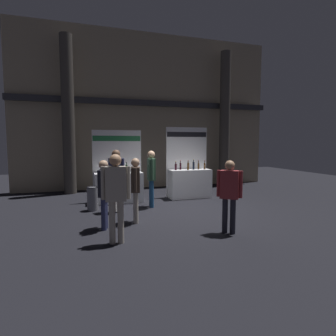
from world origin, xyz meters
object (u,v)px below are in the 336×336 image
visitor_4 (229,191)px  trash_bin (93,199)px  visitor_5 (116,175)px  visitor_0 (151,173)px  visitor_1 (116,190)px  exhibitor_booth_0 (119,184)px  exhibitor_booth_1 (189,180)px  visitor_2 (136,185)px  visitor_3 (104,189)px

visitor_4 → trash_bin: bearing=170.8°
visitor_5 → trash_bin: bearing=9.5°
visitor_5 → visitor_0: bearing=-124.0°
trash_bin → visitor_0: visitor_0 is taller
visitor_1 → visitor_5: 2.55m
exhibitor_booth_0 → visitor_5: (-0.22, -1.32, 0.47)m
exhibitor_booth_1 → visitor_1: exhibitor_booth_1 is taller
visitor_2 → visitor_5: size_ratio=0.90×
exhibitor_booth_1 → visitor_1: size_ratio=1.44×
visitor_0 → trash_bin: bearing=-86.8°
trash_bin → visitor_2: (1.01, -1.60, 0.61)m
exhibitor_booth_0 → visitor_0: exhibitor_booth_0 is taller
exhibitor_booth_1 → visitor_0: exhibitor_booth_1 is taller
visitor_5 → visitor_2: bearing=145.6°
exhibitor_booth_1 → visitor_2: size_ratio=1.59×
exhibitor_booth_1 → visitor_4: bearing=-99.0°
trash_bin → visitor_1: bearing=-82.7°
exhibitor_booth_0 → visitor_2: size_ratio=1.50×
trash_bin → visitor_0: bearing=-2.3°
exhibitor_booth_1 → visitor_4: (-0.64, -4.01, 0.32)m
exhibitor_booth_1 → visitor_0: size_ratio=1.46×
visitor_0 → visitor_1: (-1.41, -2.86, 0.01)m
visitor_1 → visitor_2: bearing=71.5°
trash_bin → visitor_1: (0.38, -2.93, 0.72)m
exhibitor_booth_0 → trash_bin: size_ratio=3.42×
exhibitor_booth_1 → visitor_5: size_ratio=1.43×
visitor_0 → visitor_2: visitor_0 is taller
visitor_3 → visitor_5: size_ratio=0.89×
visitor_1 → visitor_4: 2.47m
exhibitor_booth_0 → visitor_4: (1.95, -3.96, 0.35)m
visitor_1 → visitor_5: (0.29, 2.53, 0.01)m
visitor_1 → visitor_5: bearing=90.5°
visitor_1 → visitor_2: size_ratio=1.10×
visitor_2 → trash_bin: bearing=-136.2°
exhibitor_booth_0 → exhibitor_booth_1: 2.59m
exhibitor_booth_1 → visitor_3: bearing=-138.5°
visitor_5 → exhibitor_booth_1: bearing=-114.1°
visitor_2 → visitor_4: size_ratio=1.00×
exhibitor_booth_1 → visitor_1: (-3.10, -3.90, 0.43)m
exhibitor_booth_1 → visitor_2: 3.58m
visitor_1 → trash_bin: bearing=104.4°
exhibitor_booth_0 → visitor_0: (0.90, -1.00, 0.45)m
trash_bin → visitor_0: (1.79, -0.07, 0.71)m
visitor_1 → visitor_0: bearing=70.8°
visitor_4 → visitor_3: bearing=-165.3°
visitor_2 → visitor_4: bearing=63.5°
trash_bin → visitor_3: visitor_3 is taller
visitor_1 → visitor_5: visitor_5 is taller
trash_bin → visitor_4: bearing=-46.9°
visitor_3 → visitor_5: bearing=178.9°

